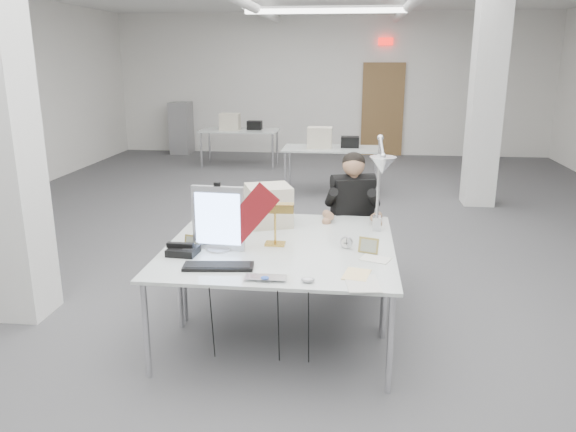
# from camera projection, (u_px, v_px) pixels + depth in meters

# --- Properties ---
(room_shell) EXTENTS (10.04, 14.04, 3.24)m
(room_shell) POSITION_uv_depth(u_px,v_px,m) (308.00, 104.00, 6.34)
(room_shell) COLOR #474749
(room_shell) RESTS_ON ground
(desk_main) EXTENTS (1.80, 0.90, 0.02)m
(desk_main) POSITION_uv_depth(u_px,v_px,m) (273.00, 265.00, 4.08)
(desk_main) COLOR silver
(desk_main) RESTS_ON room_shell
(desk_second) EXTENTS (1.80, 0.90, 0.02)m
(desk_second) POSITION_uv_depth(u_px,v_px,m) (287.00, 229.00, 4.94)
(desk_second) COLOR silver
(desk_second) RESTS_ON room_shell
(bg_desk_a) EXTENTS (1.60, 0.80, 0.02)m
(bg_desk_a) POSITION_uv_depth(u_px,v_px,m) (332.00, 149.00, 9.32)
(bg_desk_a) COLOR silver
(bg_desk_a) RESTS_ON room_shell
(bg_desk_b) EXTENTS (1.60, 0.80, 0.02)m
(bg_desk_b) POSITION_uv_depth(u_px,v_px,m) (240.00, 131.00, 11.65)
(bg_desk_b) COLOR silver
(bg_desk_b) RESTS_ON room_shell
(filing_cabinet) EXTENTS (0.45, 0.55, 1.20)m
(filing_cabinet) POSITION_uv_depth(u_px,v_px,m) (181.00, 128.00, 13.26)
(filing_cabinet) COLOR gray
(filing_cabinet) RESTS_ON room_shell
(office_chair) EXTENTS (0.59, 0.59, 0.96)m
(office_chair) POSITION_uv_depth(u_px,v_px,m) (351.00, 238.00, 5.55)
(office_chair) COLOR black
(office_chair) RESTS_ON room_shell
(seated_person) EXTENTS (0.58, 0.65, 0.82)m
(seated_person) POSITION_uv_depth(u_px,v_px,m) (353.00, 198.00, 5.38)
(seated_person) COLOR black
(seated_person) RESTS_ON office_chair
(monitor) EXTENTS (0.41, 0.07, 0.51)m
(monitor) POSITION_uv_depth(u_px,v_px,m) (218.00, 218.00, 4.31)
(monitor) COLOR #B6B6BB
(monitor) RESTS_ON desk_main
(pennant) EXTENTS (0.47, 0.06, 0.50)m
(pennant) POSITION_uv_depth(u_px,v_px,m) (250.00, 214.00, 4.23)
(pennant) COLOR maroon
(pennant) RESTS_ON monitor
(keyboard) EXTENTS (0.51, 0.22, 0.02)m
(keyboard) POSITION_uv_depth(u_px,v_px,m) (218.00, 266.00, 3.99)
(keyboard) COLOR black
(keyboard) RESTS_ON desk_main
(laptop) EXTENTS (0.28, 0.19, 0.02)m
(laptop) POSITION_uv_depth(u_px,v_px,m) (265.00, 280.00, 3.74)
(laptop) COLOR #ABAAAF
(laptop) RESTS_ON desk_main
(mouse) EXTENTS (0.11, 0.09, 0.04)m
(mouse) POSITION_uv_depth(u_px,v_px,m) (308.00, 280.00, 3.73)
(mouse) COLOR #B2B2B7
(mouse) RESTS_ON desk_main
(bankers_lamp) EXTENTS (0.30, 0.14, 0.34)m
(bankers_lamp) POSITION_uv_depth(u_px,v_px,m) (275.00, 225.00, 4.44)
(bankers_lamp) COLOR gold
(bankers_lamp) RESTS_ON desk_main
(desk_phone) EXTENTS (0.23, 0.21, 0.05)m
(desk_phone) POSITION_uv_depth(u_px,v_px,m) (183.00, 251.00, 4.26)
(desk_phone) COLOR black
(desk_phone) RESTS_ON desk_main
(picture_frame_left) EXTENTS (0.14, 0.07, 0.11)m
(picture_frame_left) POSITION_uv_depth(u_px,v_px,m) (192.00, 242.00, 4.40)
(picture_frame_left) COLOR olive
(picture_frame_left) RESTS_ON desk_main
(picture_frame_right) EXTENTS (0.16, 0.09, 0.12)m
(picture_frame_right) POSITION_uv_depth(u_px,v_px,m) (368.00, 245.00, 4.28)
(picture_frame_right) COLOR #A69047
(picture_frame_right) RESTS_ON desk_main
(desk_clock) EXTENTS (0.10, 0.07, 0.10)m
(desk_clock) POSITION_uv_depth(u_px,v_px,m) (346.00, 242.00, 4.39)
(desk_clock) COLOR #B2B2B6
(desk_clock) RESTS_ON desk_main
(paper_stack_a) EXTENTS (0.26, 0.34, 0.01)m
(paper_stack_a) POSITION_uv_depth(u_px,v_px,m) (363.00, 283.00, 3.71)
(paper_stack_a) COLOR silver
(paper_stack_a) RESTS_ON desk_main
(paper_stack_b) EXTENTS (0.21, 0.26, 0.01)m
(paper_stack_b) POSITION_uv_depth(u_px,v_px,m) (357.00, 274.00, 3.86)
(paper_stack_b) COLOR #FFDD98
(paper_stack_b) RESTS_ON desk_main
(paper_stack_c) EXTENTS (0.25, 0.21, 0.01)m
(paper_stack_c) POSITION_uv_depth(u_px,v_px,m) (375.00, 259.00, 4.16)
(paper_stack_c) COLOR silver
(paper_stack_c) RESTS_ON desk_main
(beige_monitor) EXTENTS (0.48, 0.47, 0.36)m
(beige_monitor) POSITION_uv_depth(u_px,v_px,m) (269.00, 205.00, 4.98)
(beige_monitor) COLOR beige
(beige_monitor) RESTS_ON desk_second
(architect_lamp) EXTENTS (0.44, 0.79, 0.97)m
(architect_lamp) POSITION_uv_depth(u_px,v_px,m) (380.00, 181.00, 4.51)
(architect_lamp) COLOR silver
(architect_lamp) RESTS_ON desk_second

